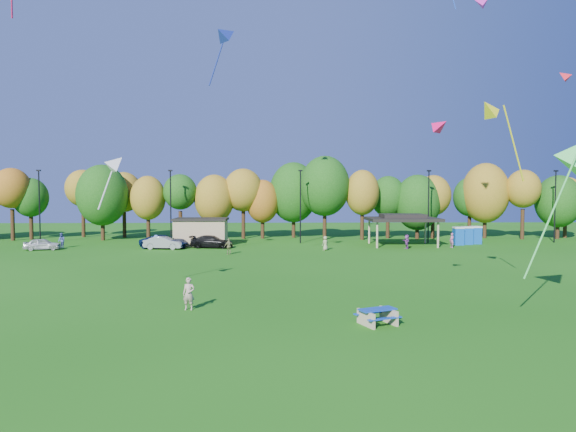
{
  "coord_description": "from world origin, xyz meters",
  "views": [
    {
      "loc": [
        -1.07,
        -23.43,
        6.64
      ],
      "look_at": [
        -0.36,
        6.0,
        5.13
      ],
      "focal_mm": 32.0,
      "sensor_mm": 36.0,
      "label": 1
    }
  ],
  "objects_px": {
    "picnic_table": "(377,315)",
    "car_c": "(164,242)",
    "porta_potties": "(467,235)",
    "kite_flyer": "(189,294)",
    "car_b": "(164,243)",
    "car_d": "(212,242)",
    "car_a": "(42,244)"
  },
  "relations": [
    {
      "from": "picnic_table",
      "to": "car_b",
      "type": "bearing_deg",
      "value": 95.87
    },
    {
      "from": "kite_flyer",
      "to": "car_b",
      "type": "height_order",
      "value": "kite_flyer"
    },
    {
      "from": "car_a",
      "to": "car_b",
      "type": "distance_m",
      "value": 13.23
    },
    {
      "from": "porta_potties",
      "to": "car_a",
      "type": "relative_size",
      "value": 0.99
    },
    {
      "from": "picnic_table",
      "to": "kite_flyer",
      "type": "relative_size",
      "value": 1.27
    },
    {
      "from": "kite_flyer",
      "to": "car_d",
      "type": "distance_m",
      "value": 30.47
    },
    {
      "from": "kite_flyer",
      "to": "car_a",
      "type": "bearing_deg",
      "value": 128.32
    },
    {
      "from": "picnic_table",
      "to": "car_a",
      "type": "height_order",
      "value": "car_a"
    },
    {
      "from": "car_b",
      "to": "car_c",
      "type": "distance_m",
      "value": 0.84
    },
    {
      "from": "picnic_table",
      "to": "kite_flyer",
      "type": "distance_m",
      "value": 10.38
    },
    {
      "from": "car_a",
      "to": "car_b",
      "type": "relative_size",
      "value": 0.87
    },
    {
      "from": "kite_flyer",
      "to": "car_b",
      "type": "relative_size",
      "value": 0.41
    },
    {
      "from": "car_a",
      "to": "car_d",
      "type": "relative_size",
      "value": 0.78
    },
    {
      "from": "picnic_table",
      "to": "car_d",
      "type": "bearing_deg",
      "value": 87.68
    },
    {
      "from": "car_a",
      "to": "car_d",
      "type": "distance_m",
      "value": 18.51
    },
    {
      "from": "car_b",
      "to": "kite_flyer",
      "type": "bearing_deg",
      "value": -159.17
    },
    {
      "from": "kite_flyer",
      "to": "car_d",
      "type": "height_order",
      "value": "kite_flyer"
    },
    {
      "from": "porta_potties",
      "to": "car_c",
      "type": "height_order",
      "value": "porta_potties"
    },
    {
      "from": "porta_potties",
      "to": "kite_flyer",
      "type": "height_order",
      "value": "porta_potties"
    },
    {
      "from": "kite_flyer",
      "to": "car_d",
      "type": "relative_size",
      "value": 0.37
    },
    {
      "from": "kite_flyer",
      "to": "car_c",
      "type": "height_order",
      "value": "kite_flyer"
    },
    {
      "from": "porta_potties",
      "to": "car_c",
      "type": "relative_size",
      "value": 0.69
    },
    {
      "from": "porta_potties",
      "to": "car_d",
      "type": "bearing_deg",
      "value": -174.46
    },
    {
      "from": "picnic_table",
      "to": "car_c",
      "type": "bearing_deg",
      "value": 95.4
    },
    {
      "from": "picnic_table",
      "to": "car_d",
      "type": "relative_size",
      "value": 0.47
    },
    {
      "from": "car_d",
      "to": "porta_potties",
      "type": "bearing_deg",
      "value": -75.19
    },
    {
      "from": "porta_potties",
      "to": "car_a",
      "type": "distance_m",
      "value": 49.24
    },
    {
      "from": "porta_potties",
      "to": "car_c",
      "type": "distance_m",
      "value": 36.06
    },
    {
      "from": "picnic_table",
      "to": "car_a",
      "type": "xyz_separation_m",
      "value": [
        -30.76,
        32.12,
        0.18
      ]
    },
    {
      "from": "porta_potties",
      "to": "car_b",
      "type": "xyz_separation_m",
      "value": [
        -35.81,
        -4.05,
        -0.38
      ]
    },
    {
      "from": "car_a",
      "to": "car_c",
      "type": "distance_m",
      "value": 13.18
    },
    {
      "from": "porta_potties",
      "to": "picnic_table",
      "type": "height_order",
      "value": "porta_potties"
    }
  ]
}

